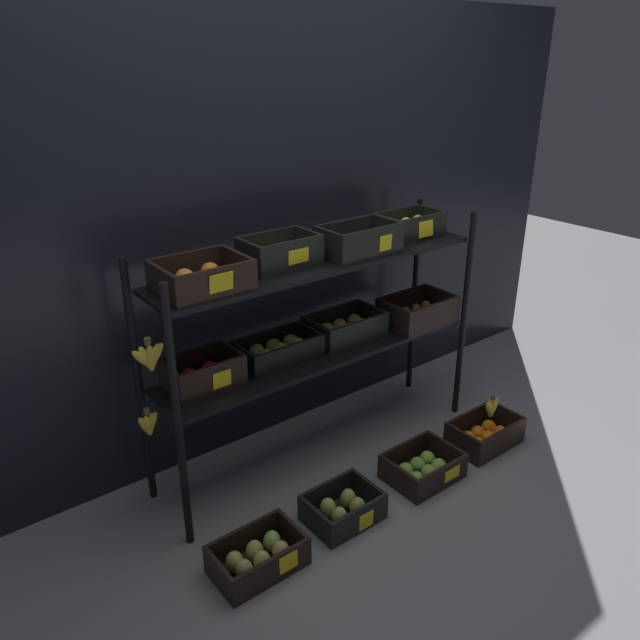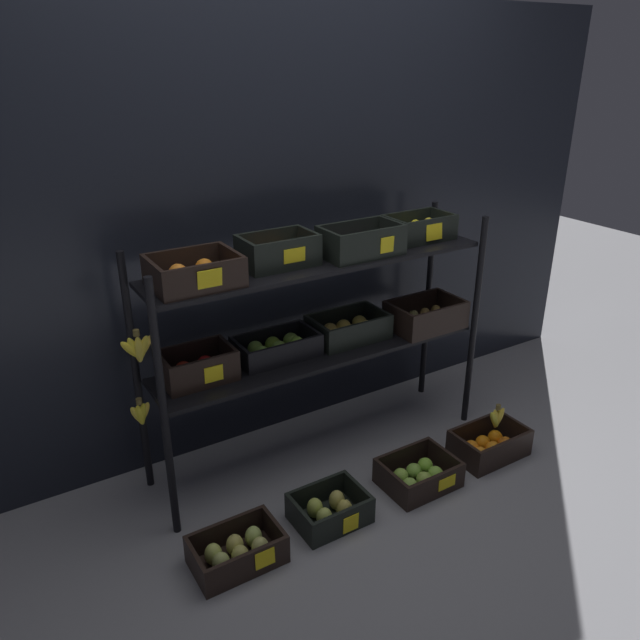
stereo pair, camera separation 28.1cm
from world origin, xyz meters
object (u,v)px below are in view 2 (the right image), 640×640
(crate_ground_pear, at_px, (237,551))
(crate_ground_orange, at_px, (488,445))
(crate_ground_left_pear, at_px, (330,510))
(crate_ground_apple_green, at_px, (418,475))
(banana_bunch_loose, at_px, (497,418))
(display_rack, at_px, (318,306))

(crate_ground_pear, xyz_separation_m, crate_ground_orange, (1.34, -0.00, -0.00))
(crate_ground_pear, bearing_deg, crate_ground_left_pear, 1.54)
(crate_ground_left_pear, distance_m, crate_ground_orange, 0.91)
(crate_ground_pear, height_order, crate_ground_left_pear, crate_ground_pear)
(crate_ground_left_pear, bearing_deg, crate_ground_apple_green, -1.41)
(crate_ground_pear, bearing_deg, banana_bunch_loose, -0.20)
(crate_ground_apple_green, bearing_deg, crate_ground_orange, -0.65)
(display_rack, bearing_deg, crate_ground_pear, -144.21)
(display_rack, xyz_separation_m, crate_ground_left_pear, (-0.23, -0.46, -0.72))
(display_rack, distance_m, banana_bunch_loose, 1.04)
(display_rack, bearing_deg, crate_ground_orange, -34.99)
(crate_ground_left_pear, bearing_deg, display_rack, 63.93)
(crate_ground_orange, distance_m, banana_bunch_loose, 0.15)
(crate_ground_pear, xyz_separation_m, crate_ground_left_pear, (0.43, 0.01, -0.00))
(display_rack, height_order, crate_ground_pear, display_rack)
(banana_bunch_loose, bearing_deg, crate_ground_apple_green, 179.42)
(crate_ground_pear, relative_size, banana_bunch_loose, 2.61)
(display_rack, height_order, banana_bunch_loose, display_rack)
(crate_ground_orange, height_order, banana_bunch_loose, banana_bunch_loose)
(crate_ground_orange, bearing_deg, crate_ground_pear, 179.79)
(display_rack, distance_m, crate_ground_apple_green, 0.90)
(crate_ground_pear, distance_m, crate_ground_left_pear, 0.43)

